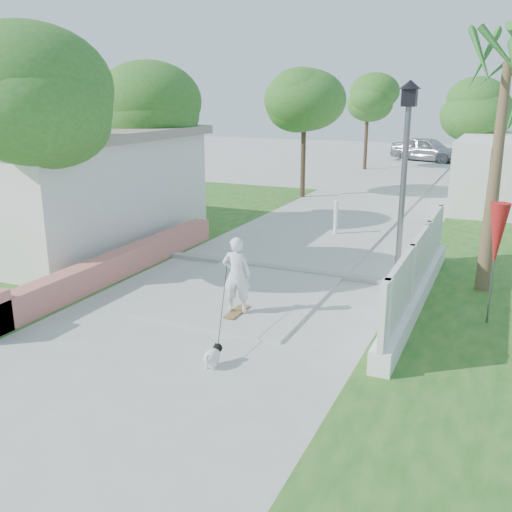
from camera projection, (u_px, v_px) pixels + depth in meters
The scene contains 19 objects.
ground at pixel (135, 377), 8.71m from camera, with size 90.00×90.00×0.00m, color #B7B7B2.
path_strip at pixel (393, 187), 26.25m from camera, with size 3.20×36.00×0.06m, color #B7B7B2.
curb at pixel (280, 268), 13.96m from camera, with size 6.50×0.25×0.10m, color #999993.
grass_left at pixel (103, 227), 18.47m from camera, with size 8.00×20.00×0.01m, color #20581B.
pink_wall at pixel (107, 269), 13.03m from camera, with size 0.45×8.20×0.80m.
house_left at pixel (27, 184), 16.66m from camera, with size 8.40×7.40×3.23m.
lattice_fence at pixel (417, 279), 11.61m from camera, with size 0.35×7.00×1.50m.
street_lamp at pixel (403, 182), 11.72m from camera, with size 0.44×0.44×4.44m.
bollard at pixel (336, 217), 17.24m from camera, with size 0.14×0.14×1.09m.
patio_umbrella at pixel (497, 236), 10.30m from camera, with size 0.36×0.36×2.30m.
tree_left_near at pixel (32, 111), 12.03m from camera, with size 3.60×3.60×5.28m.
tree_left_mid at pixel (145, 117), 17.34m from camera, with size 3.20×3.20×4.85m.
tree_path_left at pixel (305, 103), 22.85m from camera, with size 3.40×3.40×5.23m.
tree_path_right at pixel (475, 110), 24.01m from camera, with size 3.00×3.00×4.79m.
tree_path_far at pixel (368, 100), 31.54m from camera, with size 3.20×3.20×5.17m.
palm_far at pixel (506, 77), 11.37m from camera, with size 1.80×1.80×5.30m.
skateboarder at pixel (226, 296), 10.21m from camera, with size 0.91×2.34×1.58m.
dog at pixel (213, 355), 9.01m from camera, with size 0.24×0.51×0.35m.
parked_car at pixel (427, 149), 35.95m from camera, with size 1.83×4.54×1.55m, color #999CA0.
Camera 1 is at (4.91, -6.41, 4.18)m, focal length 40.00 mm.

